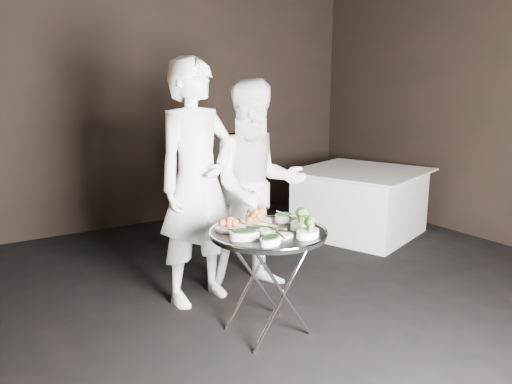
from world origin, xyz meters
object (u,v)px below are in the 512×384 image
waiter_left (197,183)px  waiter_right (257,187)px  tray_stand (268,278)px  serving_tray (268,233)px  dining_table (360,202)px

waiter_left → waiter_right: 0.52m
tray_stand → serving_tray: 0.31m
waiter_right → dining_table: bearing=35.4°
serving_tray → dining_table: 2.56m
tray_stand → serving_tray: size_ratio=0.90×
waiter_left → waiter_right: bearing=-14.4°
serving_tray → waiter_left: (-0.15, 0.74, 0.22)m
waiter_right → serving_tray: bearing=-101.5°
serving_tray → dining_table: bearing=32.3°
tray_stand → waiter_left: bearing=101.1°
tray_stand → serving_tray: (0.00, 0.00, 0.31)m
tray_stand → dining_table: dining_table is taller
waiter_left → tray_stand: bearing=-89.5°
serving_tray → waiter_right: 0.81m
waiter_right → dining_table: size_ratio=1.33×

